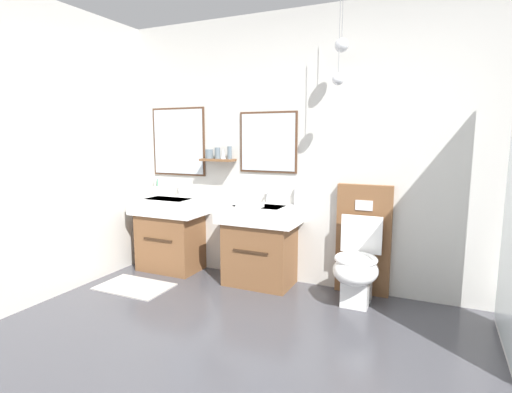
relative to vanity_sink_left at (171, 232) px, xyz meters
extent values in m
cube|color=beige|center=(1.78, 0.26, 0.87)|extent=(4.78, 0.12, 2.57)
cube|color=#4C301E|center=(0.00, 0.19, 0.95)|extent=(0.65, 0.02, 0.72)
cube|color=silver|center=(0.00, 0.18, 0.95)|extent=(0.61, 0.01, 0.68)
cube|color=#4C301E|center=(1.05, 0.19, 0.95)|extent=(0.59, 0.02, 0.59)
cube|color=silver|center=(1.05, 0.18, 0.95)|extent=(0.55, 0.01, 0.55)
cube|color=brown|center=(0.52, 0.12, 0.77)|extent=(0.36, 0.14, 0.02)
cylinder|color=slate|center=(0.42, 0.13, 0.83)|extent=(0.08, 0.08, 0.09)
cylinder|color=slate|center=(0.52, 0.13, 0.84)|extent=(0.06, 0.06, 0.11)
cone|color=silver|center=(0.59, 0.12, 0.84)|extent=(0.05, 0.05, 0.10)
cylinder|color=slate|center=(0.66, 0.12, 0.85)|extent=(0.04, 0.04, 0.13)
cylinder|color=gray|center=(1.78, -0.02, 1.98)|extent=(0.01, 0.01, 0.36)
sphere|color=silver|center=(1.78, -0.02, 1.75)|extent=(0.11, 0.11, 0.11)
cylinder|color=gray|center=(1.78, -0.10, 1.84)|extent=(0.01, 0.01, 0.64)
sphere|color=silver|center=(1.78, -0.10, 1.46)|extent=(0.10, 0.10, 0.10)
cube|color=#9E9993|center=(0.00, -0.59, -0.41)|extent=(0.68, 0.44, 0.01)
cube|color=brown|center=(0.00, 0.00, -0.11)|extent=(0.64, 0.43, 0.61)
cube|color=#342214|center=(0.00, -0.22, -0.04)|extent=(0.35, 0.01, 0.02)
cube|color=white|center=(0.00, 0.00, 0.28)|extent=(0.76, 0.48, 0.17)
cube|color=silver|center=(0.00, -0.03, 0.35)|extent=(0.47, 0.26, 0.03)
cylinder|color=silver|center=(0.00, 0.19, 0.42)|extent=(0.03, 0.03, 0.11)
cylinder|color=silver|center=(0.00, 0.13, 0.46)|extent=(0.02, 0.11, 0.02)
cube|color=brown|center=(1.05, 0.00, -0.11)|extent=(0.64, 0.43, 0.61)
cube|color=#342214|center=(1.05, -0.22, -0.04)|extent=(0.35, 0.01, 0.02)
cube|color=white|center=(1.05, 0.00, 0.28)|extent=(0.76, 0.48, 0.17)
cube|color=silver|center=(1.05, -0.03, 0.35)|extent=(0.47, 0.26, 0.03)
cylinder|color=silver|center=(1.05, 0.19, 0.42)|extent=(0.03, 0.03, 0.11)
cylinder|color=silver|center=(1.05, 0.13, 0.46)|extent=(0.02, 0.11, 0.02)
cube|color=brown|center=(1.99, 0.18, 0.09)|extent=(0.48, 0.10, 1.00)
cube|color=silver|center=(1.99, 0.13, 0.41)|extent=(0.15, 0.01, 0.09)
cube|color=white|center=(1.99, -0.08, -0.24)|extent=(0.22, 0.30, 0.34)
ellipsoid|color=white|center=(1.99, -0.16, -0.09)|extent=(0.37, 0.46, 0.24)
torus|color=white|center=(1.99, -0.16, 0.00)|extent=(0.35, 0.35, 0.04)
cube|color=white|center=(1.99, 0.06, 0.16)|extent=(0.35, 0.03, 0.33)
cylinder|color=silver|center=(-0.30, 0.16, 0.41)|extent=(0.07, 0.07, 0.09)
cylinder|color=#33B266|center=(-0.28, 0.16, 0.47)|extent=(0.01, 0.02, 0.17)
cube|color=white|center=(-0.28, 0.16, 0.55)|extent=(0.01, 0.02, 0.03)
cylinder|color=white|center=(-0.31, 0.16, 0.46)|extent=(0.03, 0.01, 0.16)
cube|color=white|center=(-0.32, 0.16, 0.54)|extent=(0.02, 0.02, 0.03)
cylinder|color=white|center=(1.36, 0.17, 0.44)|extent=(0.06, 0.06, 0.16)
cylinder|color=silver|center=(1.36, 0.17, 0.54)|extent=(0.02, 0.02, 0.04)
cube|color=white|center=(1.01, -0.14, 0.38)|extent=(0.22, 0.16, 0.04)
camera|label=1|loc=(2.55, -3.39, 1.00)|focal=27.87mm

